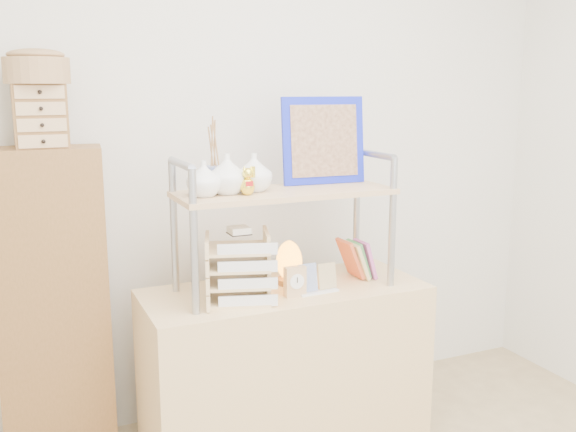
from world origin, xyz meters
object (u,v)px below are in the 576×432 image
(cabinet, at_px, (54,307))
(letter_tray, at_px, (239,272))
(salt_lamp, at_px, (289,262))
(desk, at_px, (285,371))

(cabinet, xyz_separation_m, letter_tray, (0.67, -0.44, 0.20))
(cabinet, bearing_deg, salt_lamp, -12.23)
(letter_tray, relative_size, salt_lamp, 1.60)
(cabinet, height_order, salt_lamp, cabinet)
(letter_tray, height_order, salt_lamp, letter_tray)
(desk, bearing_deg, salt_lamp, 51.32)
(desk, height_order, salt_lamp, salt_lamp)
(letter_tray, bearing_deg, salt_lamp, 25.19)
(desk, distance_m, salt_lamp, 0.48)
(desk, xyz_separation_m, letter_tray, (-0.23, -0.07, 0.50))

